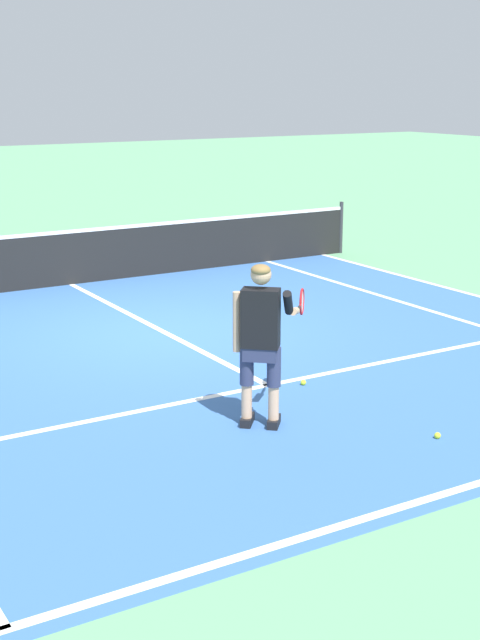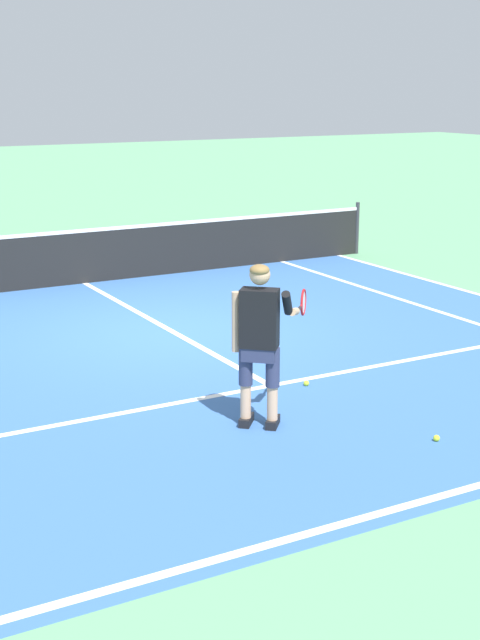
# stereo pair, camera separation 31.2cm
# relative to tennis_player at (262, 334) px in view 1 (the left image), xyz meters

# --- Properties ---
(ground_plane) EXTENTS (80.00, 80.00, 0.00)m
(ground_plane) POSITION_rel_tennis_player_xyz_m (0.75, 3.76, -0.99)
(ground_plane) COLOR #609E70
(court_inner_surface) EXTENTS (10.98, 10.02, 0.00)m
(court_inner_surface) POSITION_rel_tennis_player_xyz_m (0.75, 2.63, -0.99)
(court_inner_surface) COLOR #3866A8
(court_inner_surface) RESTS_ON ground
(line_baseline) EXTENTS (10.98, 0.10, 0.01)m
(line_baseline) POSITION_rel_tennis_player_xyz_m (0.75, -2.18, -0.99)
(line_baseline) COLOR white
(line_baseline) RESTS_ON ground
(line_service) EXTENTS (8.23, 0.10, 0.01)m
(line_service) POSITION_rel_tennis_player_xyz_m (0.75, 1.03, -0.99)
(line_service) COLOR white
(line_service) RESTS_ON ground
(line_centre_service) EXTENTS (0.10, 6.40, 0.01)m
(line_centre_service) POSITION_rel_tennis_player_xyz_m (0.75, 4.23, -0.99)
(line_centre_service) COLOR white
(line_centre_service) RESTS_ON ground
(line_singles_right) EXTENTS (0.10, 9.62, 0.01)m
(line_singles_right) POSITION_rel_tennis_player_xyz_m (4.86, 2.63, -0.99)
(line_singles_right) COLOR white
(line_singles_right) RESTS_ON ground
(tennis_net) EXTENTS (11.96, 0.08, 1.07)m
(tennis_net) POSITION_rel_tennis_player_xyz_m (0.75, 7.43, -0.49)
(tennis_net) COLOR #333338
(tennis_net) RESTS_ON ground
(tennis_player) EXTENTS (1.14, 0.79, 1.71)m
(tennis_player) POSITION_rel_tennis_player_xyz_m (0.00, 0.00, 0.00)
(tennis_player) COLOR black
(tennis_player) RESTS_ON ground
(tennis_ball_near_feet) EXTENTS (0.07, 0.07, 0.07)m
(tennis_ball_near_feet) POSITION_rel_tennis_player_xyz_m (1.32, -1.22, -0.96)
(tennis_ball_near_feet) COLOR #CCE02D
(tennis_ball_near_feet) RESTS_ON ground
(tennis_ball_by_baseline) EXTENTS (0.07, 0.07, 0.07)m
(tennis_ball_by_baseline) POSITION_rel_tennis_player_xyz_m (1.12, 0.83, -0.96)
(tennis_ball_by_baseline) COLOR #CCE02D
(tennis_ball_by_baseline) RESTS_ON ground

